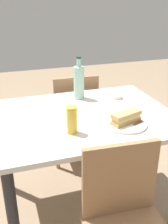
{
  "coord_description": "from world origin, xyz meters",
  "views": [
    {
      "loc": [
        0.48,
        1.49,
        1.5
      ],
      "look_at": [
        0.0,
        0.0,
        0.79
      ],
      "focal_mm": 43.34,
      "sensor_mm": 36.0,
      "label": 1
    }
  ],
  "objects": [
    {
      "name": "dining_table",
      "position": [
        0.0,
        0.0,
        0.65
      ],
      "size": [
        1.14,
        0.88,
        0.77
      ],
      "color": "beige",
      "rests_on": "ground"
    },
    {
      "name": "paper_napkin",
      "position": [
        0.42,
        0.32,
        0.77
      ],
      "size": [
        0.14,
        0.14,
        0.0
      ],
      "primitive_type": "cube",
      "rotation": [
        0.0,
        0.0,
        0.01
      ],
      "color": "white",
      "rests_on": "dining_table"
    },
    {
      "name": "chair_far",
      "position": [
        -0.01,
        0.64,
        0.49
      ],
      "size": [
        0.42,
        0.42,
        0.85
      ],
      "color": "#936B47",
      "rests_on": "ground"
    },
    {
      "name": "plate_near",
      "position": [
        -0.19,
        0.21,
        0.78
      ],
      "size": [
        0.25,
        0.25,
        0.01
      ],
      "primitive_type": "cylinder",
      "color": "white",
      "rests_on": "dining_table"
    },
    {
      "name": "knife_near",
      "position": [
        -0.22,
        0.26,
        0.79
      ],
      "size": [
        0.17,
        0.08,
        0.01
      ],
      "color": "silver",
      "rests_on": "plate_near"
    },
    {
      "name": "water_bottle",
      "position": [
        -0.06,
        -0.29,
        0.89
      ],
      "size": [
        0.08,
        0.08,
        0.31
      ],
      "color": "#99C6B7",
      "rests_on": "dining_table"
    },
    {
      "name": "baguette_sandwich_near",
      "position": [
        -0.19,
        0.21,
        0.82
      ],
      "size": [
        0.2,
        0.12,
        0.07
      ],
      "color": "tan",
      "rests_on": "plate_near"
    },
    {
      "name": "chair_near",
      "position": [
        -0.11,
        -0.64,
        0.49
      ],
      "size": [
        0.42,
        0.42,
        0.85
      ],
      "color": "#936B47",
      "rests_on": "ground"
    },
    {
      "name": "olive_bowl",
      "position": [
        -0.32,
        -0.21,
        0.78
      ],
      "size": [
        0.08,
        0.08,
        0.03
      ],
      "primitive_type": "cylinder",
      "color": "silver",
      "rests_on": "dining_table"
    },
    {
      "name": "beer_glass",
      "position": [
        0.14,
        0.2,
        0.85
      ],
      "size": [
        0.06,
        0.06,
        0.16
      ],
      "primitive_type": "cylinder",
      "color": "gold",
      "rests_on": "dining_table"
    },
    {
      "name": "ground_plane",
      "position": [
        0.0,
        0.0,
        0.0
      ],
      "size": [
        8.0,
        8.0,
        0.0
      ],
      "primitive_type": "plane",
      "color": "#8C755B"
    }
  ]
}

